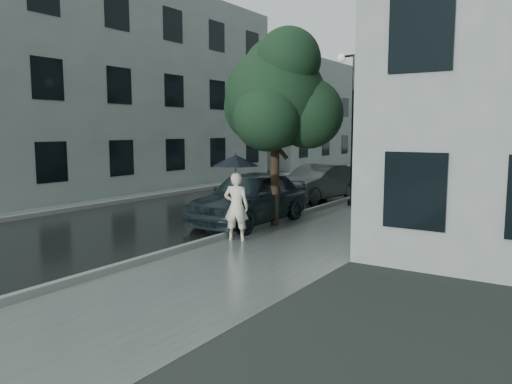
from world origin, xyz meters
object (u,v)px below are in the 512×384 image
Objects in this scene: street_tree at (277,96)px; car_near at (251,197)px; pedestrian at (236,206)px; lamp_post at (350,120)px; car_far at (318,183)px.

car_near is (-0.75, -0.25, -2.93)m from street_tree.
car_near is at bearing -161.31° from street_tree.
pedestrian is at bearing -84.04° from street_tree.
car_near is (-1.00, -5.03, -2.35)m from lamp_post.
street_tree reaches higher than car_near.
pedestrian is at bearing -71.23° from car_far.
lamp_post is (-0.00, 7.17, 2.28)m from pedestrian.
pedestrian is 7.67m from car_far.
car_near reaches higher than car_far.
street_tree is (-0.25, 2.40, 2.85)m from pedestrian.
street_tree is 6.06m from car_far.
street_tree is 3.03m from car_near.
car_far is at bearing 102.94° from street_tree.
pedestrian is at bearing -65.14° from car_near.
lamp_post is at bearing 78.63° from car_near.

